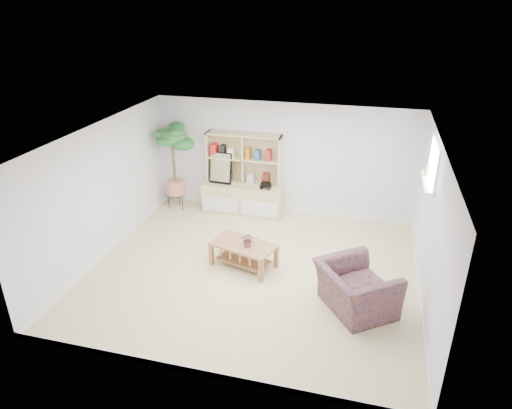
% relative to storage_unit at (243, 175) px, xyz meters
% --- Properties ---
extents(floor, '(5.50, 5.00, 0.01)m').
position_rel_storage_unit_xyz_m(floor, '(0.82, -2.24, -0.87)').
color(floor, beige).
rests_on(floor, ground).
extents(ceiling, '(5.50, 5.00, 0.01)m').
position_rel_storage_unit_xyz_m(ceiling, '(0.82, -2.24, 1.53)').
color(ceiling, silver).
rests_on(ceiling, walls).
extents(walls, '(5.51, 5.01, 2.40)m').
position_rel_storage_unit_xyz_m(walls, '(0.82, -2.24, 0.33)').
color(walls, white).
rests_on(walls, floor).
extents(baseboard, '(5.50, 5.00, 0.10)m').
position_rel_storage_unit_xyz_m(baseboard, '(0.82, -2.24, -0.82)').
color(baseboard, white).
rests_on(baseboard, floor).
extents(window, '(0.10, 0.98, 0.68)m').
position_rel_storage_unit_xyz_m(window, '(3.55, -1.64, 1.13)').
color(window, silver).
rests_on(window, walls).
extents(window_sill, '(0.14, 1.00, 0.04)m').
position_rel_storage_unit_xyz_m(window_sill, '(3.49, -1.64, 0.81)').
color(window_sill, white).
rests_on(window_sill, walls).
extents(storage_unit, '(1.73, 0.58, 1.73)m').
position_rel_storage_unit_xyz_m(storage_unit, '(0.00, 0.00, 0.00)').
color(storage_unit, beige).
rests_on(storage_unit, floor).
extents(poster, '(0.50, 0.14, 0.68)m').
position_rel_storage_unit_xyz_m(poster, '(-0.48, -0.05, 0.12)').
color(poster, yellow).
rests_on(poster, storage_unit).
extents(toy_truck, '(0.30, 0.21, 0.15)m').
position_rel_storage_unit_xyz_m(toy_truck, '(0.53, -0.11, -0.14)').
color(toy_truck, black).
rests_on(toy_truck, storage_unit).
extents(coffee_table, '(1.21, 0.88, 0.44)m').
position_rel_storage_unit_xyz_m(coffee_table, '(0.63, -2.14, -0.64)').
color(coffee_table, '#955733').
rests_on(coffee_table, floor).
extents(table_plant, '(0.24, 0.21, 0.26)m').
position_rel_storage_unit_xyz_m(table_plant, '(0.72, -2.20, -0.30)').
color(table_plant, '#204D1F').
rests_on(table_plant, coffee_table).
extents(floor_tree, '(0.94, 0.94, 1.92)m').
position_rel_storage_unit_xyz_m(floor_tree, '(-1.48, -0.21, 0.10)').
color(floor_tree, '#194A1D').
rests_on(floor_tree, floor).
extents(armchair, '(1.42, 1.45, 0.81)m').
position_rel_storage_unit_xyz_m(armchair, '(2.58, -2.87, -0.46)').
color(armchair, '#0F1942').
rests_on(armchair, floor).
extents(sill_plant, '(0.14, 0.12, 0.22)m').
position_rel_storage_unit_xyz_m(sill_plant, '(3.49, -1.40, 0.94)').
color(sill_plant, '#194A1D').
rests_on(sill_plant, window_sill).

